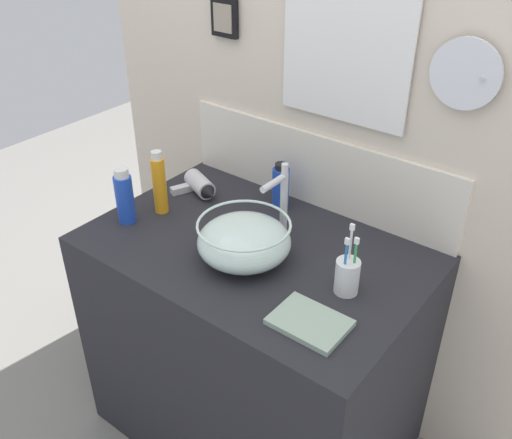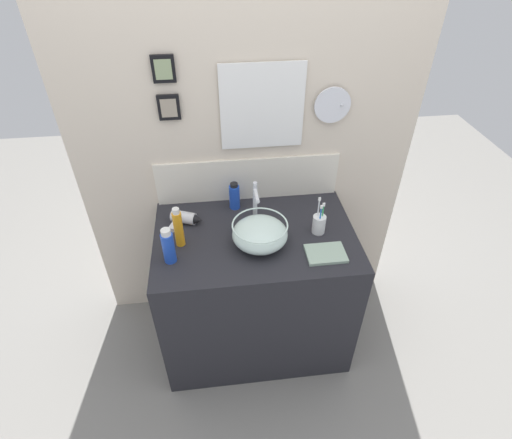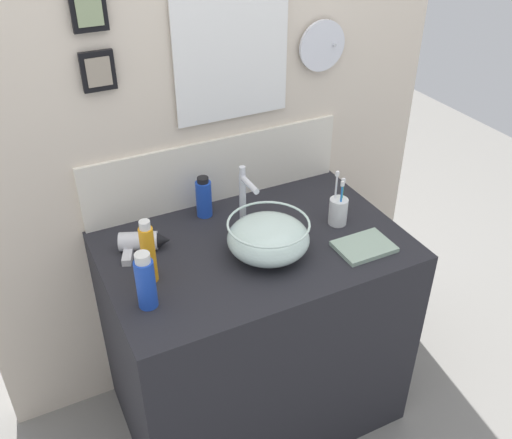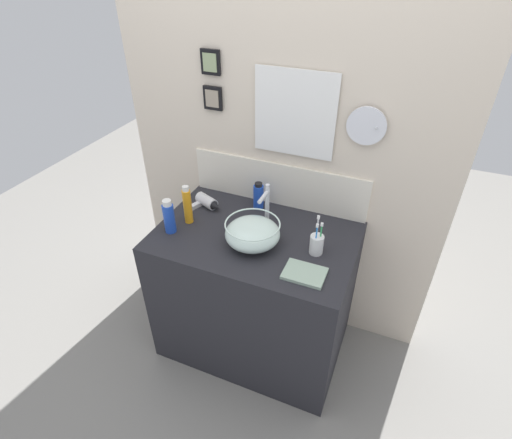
{
  "view_description": "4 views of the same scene",
  "coord_description": "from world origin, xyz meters",
  "px_view_note": "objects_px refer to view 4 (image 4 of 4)",
  "views": [
    {
      "loc": [
        0.87,
        -1.12,
        1.82
      ],
      "look_at": [
        0.0,
        0.0,
        0.93
      ],
      "focal_mm": 40.0,
      "sensor_mm": 36.0,
      "label": 1
    },
    {
      "loc": [
        -0.18,
        -1.53,
        2.16
      ],
      "look_at": [
        0.0,
        0.0,
        0.93
      ],
      "focal_mm": 28.0,
      "sensor_mm": 36.0,
      "label": 2
    },
    {
      "loc": [
        -0.7,
        -1.42,
        1.97
      ],
      "look_at": [
        0.0,
        0.0,
        0.93
      ],
      "focal_mm": 40.0,
      "sensor_mm": 36.0,
      "label": 3
    },
    {
      "loc": [
        0.63,
        -1.5,
        2.07
      ],
      "look_at": [
        0.0,
        0.0,
        0.93
      ],
      "focal_mm": 28.0,
      "sensor_mm": 36.0,
      "label": 4
    }
  ],
  "objects_px": {
    "glass_bowl_sink": "(253,233)",
    "soap_dispenser": "(258,196)",
    "spray_bottle": "(169,217)",
    "toothbrush_cup": "(317,244)",
    "hair_drier": "(207,202)",
    "shampoo_bottle": "(187,205)",
    "hand_towel": "(304,273)",
    "faucet": "(266,203)"
  },
  "relations": [
    {
      "from": "spray_bottle",
      "to": "glass_bowl_sink",
      "type": "bearing_deg",
      "value": 8.65
    },
    {
      "from": "spray_bottle",
      "to": "shampoo_bottle",
      "type": "xyz_separation_m",
      "value": [
        0.04,
        0.11,
        0.02
      ]
    },
    {
      "from": "hair_drier",
      "to": "spray_bottle",
      "type": "bearing_deg",
      "value": -103.66
    },
    {
      "from": "faucet",
      "to": "toothbrush_cup",
      "type": "height_order",
      "value": "faucet"
    },
    {
      "from": "spray_bottle",
      "to": "shampoo_bottle",
      "type": "bearing_deg",
      "value": 68.24
    },
    {
      "from": "hair_drier",
      "to": "hand_towel",
      "type": "bearing_deg",
      "value": -25.95
    },
    {
      "from": "hair_drier",
      "to": "spray_bottle",
      "type": "xyz_separation_m",
      "value": [
        -0.07,
        -0.28,
        0.06
      ]
    },
    {
      "from": "toothbrush_cup",
      "to": "spray_bottle",
      "type": "relative_size",
      "value": 1.09
    },
    {
      "from": "toothbrush_cup",
      "to": "spray_bottle",
      "type": "xyz_separation_m",
      "value": [
        -0.74,
        -0.12,
        0.04
      ]
    },
    {
      "from": "faucet",
      "to": "hand_towel",
      "type": "relative_size",
      "value": 1.25
    },
    {
      "from": "soap_dispenser",
      "to": "spray_bottle",
      "type": "bearing_deg",
      "value": -131.11
    },
    {
      "from": "hand_towel",
      "to": "spray_bottle",
      "type": "bearing_deg",
      "value": 176.08
    },
    {
      "from": "toothbrush_cup",
      "to": "soap_dispenser",
      "type": "relative_size",
      "value": 1.31
    },
    {
      "from": "spray_bottle",
      "to": "shampoo_bottle",
      "type": "relative_size",
      "value": 0.86
    },
    {
      "from": "spray_bottle",
      "to": "hair_drier",
      "type": "bearing_deg",
      "value": 76.34
    },
    {
      "from": "soap_dispenser",
      "to": "toothbrush_cup",
      "type": "bearing_deg",
      "value": -32.76
    },
    {
      "from": "faucet",
      "to": "hand_towel",
      "type": "height_order",
      "value": "faucet"
    },
    {
      "from": "hand_towel",
      "to": "soap_dispenser",
      "type": "bearing_deg",
      "value": 132.89
    },
    {
      "from": "spray_bottle",
      "to": "shampoo_bottle",
      "type": "distance_m",
      "value": 0.12
    },
    {
      "from": "hand_towel",
      "to": "faucet",
      "type": "bearing_deg",
      "value": 135.61
    },
    {
      "from": "spray_bottle",
      "to": "soap_dispenser",
      "type": "relative_size",
      "value": 1.2
    },
    {
      "from": "glass_bowl_sink",
      "to": "soap_dispenser",
      "type": "bearing_deg",
      "value": 107.27
    },
    {
      "from": "spray_bottle",
      "to": "hand_towel",
      "type": "distance_m",
      "value": 0.74
    },
    {
      "from": "hair_drier",
      "to": "toothbrush_cup",
      "type": "distance_m",
      "value": 0.69
    },
    {
      "from": "toothbrush_cup",
      "to": "soap_dispenser",
      "type": "bearing_deg",
      "value": 147.24
    },
    {
      "from": "glass_bowl_sink",
      "to": "hand_towel",
      "type": "distance_m",
      "value": 0.33
    },
    {
      "from": "faucet",
      "to": "shampoo_bottle",
      "type": "height_order",
      "value": "faucet"
    },
    {
      "from": "faucet",
      "to": "hand_towel",
      "type": "xyz_separation_m",
      "value": [
        0.3,
        -0.3,
        -0.13
      ]
    },
    {
      "from": "toothbrush_cup",
      "to": "soap_dispenser",
      "type": "height_order",
      "value": "toothbrush_cup"
    },
    {
      "from": "spray_bottle",
      "to": "hand_towel",
      "type": "bearing_deg",
      "value": -3.92
    },
    {
      "from": "toothbrush_cup",
      "to": "shampoo_bottle",
      "type": "relative_size",
      "value": 0.94
    },
    {
      "from": "faucet",
      "to": "spray_bottle",
      "type": "relative_size",
      "value": 1.25
    },
    {
      "from": "faucet",
      "to": "soap_dispenser",
      "type": "bearing_deg",
      "value": 125.98
    },
    {
      "from": "faucet",
      "to": "soap_dispenser",
      "type": "height_order",
      "value": "faucet"
    },
    {
      "from": "faucet",
      "to": "hair_drier",
      "type": "bearing_deg",
      "value": 175.57
    },
    {
      "from": "glass_bowl_sink",
      "to": "soap_dispenser",
      "type": "xyz_separation_m",
      "value": [
        -0.1,
        0.32,
        0.01
      ]
    },
    {
      "from": "hair_drier",
      "to": "hand_towel",
      "type": "height_order",
      "value": "hair_drier"
    },
    {
      "from": "soap_dispenser",
      "to": "hand_towel",
      "type": "xyz_separation_m",
      "value": [
        0.4,
        -0.43,
        -0.07
      ]
    },
    {
      "from": "glass_bowl_sink",
      "to": "hair_drier",
      "type": "distance_m",
      "value": 0.42
    },
    {
      "from": "hair_drier",
      "to": "spray_bottle",
      "type": "height_order",
      "value": "spray_bottle"
    },
    {
      "from": "glass_bowl_sink",
      "to": "faucet",
      "type": "xyz_separation_m",
      "value": [
        -0.0,
        0.18,
        0.07
      ]
    },
    {
      "from": "soap_dispenser",
      "to": "shampoo_bottle",
      "type": "height_order",
      "value": "shampoo_bottle"
    }
  ]
}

